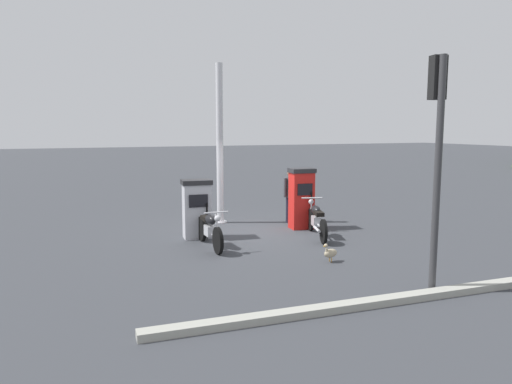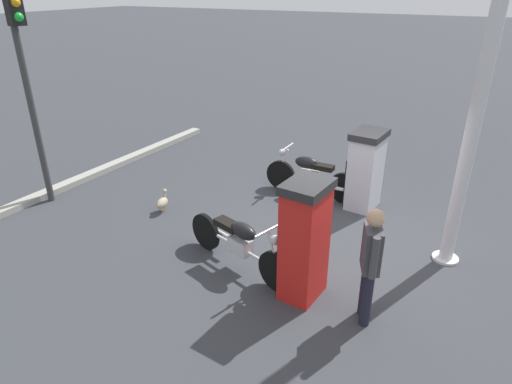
# 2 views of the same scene
# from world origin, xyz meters

# --- Properties ---
(ground_plane) EXTENTS (120.00, 120.00, 0.00)m
(ground_plane) POSITION_xyz_m (0.00, 0.00, 0.00)
(ground_plane) COLOR #383A3F
(fuel_pump_near) EXTENTS (0.64, 0.80, 1.50)m
(fuel_pump_near) POSITION_xyz_m (-0.11, -1.51, 0.76)
(fuel_pump_near) COLOR silver
(fuel_pump_near) RESTS_ON ground
(fuel_pump_far) EXTENTS (0.61, 0.72, 1.69)m
(fuel_pump_far) POSITION_xyz_m (-0.11, 1.51, 0.86)
(fuel_pump_far) COLOR red
(fuel_pump_far) RESTS_ON ground
(motorcycle_near_pump) EXTENTS (1.97, 0.56, 0.95)m
(motorcycle_near_pump) POSITION_xyz_m (0.97, -1.51, 0.45)
(motorcycle_near_pump) COLOR black
(motorcycle_near_pump) RESTS_ON ground
(motorcycle_far_pump) EXTENTS (2.06, 0.87, 0.94)m
(motorcycle_far_pump) POSITION_xyz_m (0.95, 1.38, 0.45)
(motorcycle_far_pump) COLOR black
(motorcycle_far_pump) RESTS_ON ground
(attendant_person) EXTENTS (0.32, 0.56, 1.58)m
(attendant_person) POSITION_xyz_m (-1.01, 1.62, 0.90)
(attendant_person) COLOR #1E1E2D
(attendant_person) RESTS_ON ground
(wandering_duck) EXTENTS (0.23, 0.41, 0.41)m
(wandering_duck) POSITION_xyz_m (3.14, 0.46, 0.20)
(wandering_duck) COLOR tan
(wandering_duck) RESTS_ON ground
(roadside_traffic_light) EXTENTS (0.39, 0.28, 3.99)m
(roadside_traffic_light) POSITION_xyz_m (5.35, 1.12, 2.71)
(roadside_traffic_light) COLOR #38383A
(roadside_traffic_light) RESTS_ON ground
(canopy_support_pole) EXTENTS (0.40, 0.40, 4.65)m
(canopy_support_pole) POSITION_xyz_m (-1.78, -0.32, 2.25)
(canopy_support_pole) COLOR silver
(canopy_support_pole) RESTS_ON ground
(road_edge_kerb) EXTENTS (0.64, 7.82, 0.12)m
(road_edge_kerb) POSITION_xyz_m (5.60, 0.00, 0.06)
(road_edge_kerb) COLOR #9E9E93
(road_edge_kerb) RESTS_ON ground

